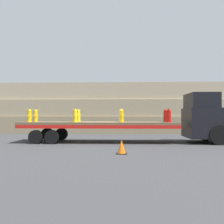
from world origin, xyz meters
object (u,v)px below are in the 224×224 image
at_px(fire_hydrant_yellow_near_1, 75,116).
at_px(fire_hydrant_red_near_3, 169,116).
at_px(fire_hydrant_yellow_near_0, 29,116).
at_px(fire_hydrant_red_far_3, 166,116).
at_px(fire_hydrant_yellow_far_2, 122,116).
at_px(truck_cab, 206,118).
at_px(flatbed_trailer, 91,125).
at_px(fire_hydrant_yellow_near_2, 121,116).
at_px(traffic_cone, 121,147).
at_px(fire_hydrant_yellow_far_0, 36,116).
at_px(fire_hydrant_yellow_far_1, 78,116).

bearing_deg(fire_hydrant_yellow_near_1, fire_hydrant_red_near_3, 0.00).
xyz_separation_m(fire_hydrant_yellow_near_0, fire_hydrant_red_far_3, (8.59, 1.10, 0.00)).
bearing_deg(fire_hydrant_yellow_far_2, fire_hydrant_red_far_3, 0.00).
distance_m(truck_cab, fire_hydrant_yellow_near_1, 8.13).
bearing_deg(flatbed_trailer, fire_hydrant_yellow_far_2, 15.77).
bearing_deg(fire_hydrant_yellow_near_1, truck_cab, 3.89).
distance_m(fire_hydrant_yellow_near_2, fire_hydrant_red_far_3, 3.07).
relative_size(fire_hydrant_yellow_near_0, fire_hydrant_red_near_3, 1.00).
bearing_deg(fire_hydrant_red_near_3, fire_hydrant_red_far_3, 90.00).
relative_size(fire_hydrant_yellow_near_2, traffic_cone, 1.29).
distance_m(truck_cab, fire_hydrant_yellow_near_0, 10.98).
bearing_deg(fire_hydrant_yellow_near_1, fire_hydrant_yellow_near_2, 0.00).
height_order(fire_hydrant_yellow_near_0, traffic_cone, fire_hydrant_yellow_near_0).
distance_m(truck_cab, fire_hydrant_yellow_far_0, 10.98).
xyz_separation_m(fire_hydrant_yellow_near_2, fire_hydrant_yellow_far_2, (0.00, 1.10, 0.00)).
relative_size(truck_cab, fire_hydrant_yellow_far_2, 3.82).
distance_m(fire_hydrant_yellow_far_1, fire_hydrant_yellow_far_2, 2.86).
relative_size(fire_hydrant_red_far_3, traffic_cone, 1.29).
relative_size(fire_hydrant_yellow_near_1, fire_hydrant_yellow_far_1, 1.00).
bearing_deg(traffic_cone, fire_hydrant_yellow_near_1, 124.77).
bearing_deg(fire_hydrant_yellow_near_2, fire_hydrant_yellow_near_0, 180.00).
bearing_deg(fire_hydrant_yellow_far_1, fire_hydrant_red_near_3, -10.89).
relative_size(fire_hydrant_yellow_near_1, fire_hydrant_red_near_3, 1.00).
bearing_deg(fire_hydrant_red_near_3, truck_cab, 13.02).
xyz_separation_m(fire_hydrant_yellow_near_0, fire_hydrant_yellow_far_0, (0.00, 1.10, 0.00)).
bearing_deg(truck_cab, fire_hydrant_red_near_3, -166.98).
height_order(fire_hydrant_yellow_far_0, fire_hydrant_yellow_far_1, same).
xyz_separation_m(fire_hydrant_yellow_far_0, fire_hydrant_yellow_near_2, (5.73, -1.10, 0.00)).
distance_m(fire_hydrant_yellow_near_0, fire_hydrant_red_near_3, 8.59).
distance_m(flatbed_trailer, fire_hydrant_yellow_near_1, 1.23).
relative_size(flatbed_trailer, traffic_cone, 15.77).
height_order(truck_cab, fire_hydrant_yellow_far_1, truck_cab).
relative_size(fire_hydrant_yellow_near_2, fire_hydrant_red_far_3, 1.00).
distance_m(fire_hydrant_yellow_near_2, fire_hydrant_red_near_3, 2.86).
distance_m(truck_cab, fire_hydrant_yellow_far_2, 5.27).
bearing_deg(fire_hydrant_yellow_far_1, truck_cab, -3.89).
xyz_separation_m(truck_cab, fire_hydrant_yellow_near_0, (-10.97, -0.55, 0.14)).
distance_m(fire_hydrant_yellow_far_1, traffic_cone, 6.17).
bearing_deg(traffic_cone, fire_hydrant_red_far_3, 61.78).
relative_size(flatbed_trailer, fire_hydrant_yellow_near_0, 12.22).
xyz_separation_m(flatbed_trailer, traffic_cone, (1.98, -4.72, -0.76)).
xyz_separation_m(truck_cab, flatbed_trailer, (-7.19, 0.00, -0.47)).
height_order(fire_hydrant_yellow_far_1, fire_hydrant_red_near_3, same).
bearing_deg(fire_hydrant_red_near_3, fire_hydrant_yellow_near_2, 180.00).
relative_size(fire_hydrant_yellow_far_1, traffic_cone, 1.29).
bearing_deg(fire_hydrant_yellow_near_0, fire_hydrant_red_far_3, 7.31).
bearing_deg(fire_hydrant_red_far_3, fire_hydrant_yellow_far_2, 180.00).
height_order(fire_hydrant_yellow_far_0, fire_hydrant_red_far_3, same).
bearing_deg(fire_hydrant_red_near_3, flatbed_trailer, 173.47).
height_order(fire_hydrant_red_near_3, traffic_cone, fire_hydrant_red_near_3).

